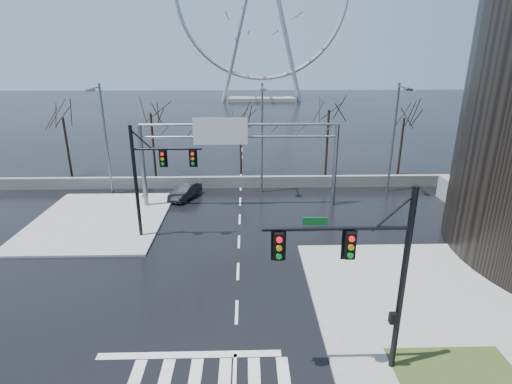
{
  "coord_description": "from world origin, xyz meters",
  "views": [
    {
      "loc": [
        0.53,
        -17.13,
        12.4
      ],
      "look_at": [
        1.17,
        7.02,
        4.0
      ],
      "focal_mm": 28.0,
      "sensor_mm": 36.0,
      "label": 1
    }
  ],
  "objects_px": {
    "sign_gantry": "(235,147)",
    "car": "(185,191)",
    "signal_mast_far": "(151,172)",
    "signal_mast_near": "(370,266)"
  },
  "relations": [
    {
      "from": "signal_mast_far",
      "to": "sign_gantry",
      "type": "relative_size",
      "value": 0.49
    },
    {
      "from": "signal_mast_far",
      "to": "car",
      "type": "bearing_deg",
      "value": 83.66
    },
    {
      "from": "signal_mast_near",
      "to": "sign_gantry",
      "type": "xyz_separation_m",
      "value": [
        -5.52,
        19.0,
        0.31
      ]
    },
    {
      "from": "sign_gantry",
      "to": "car",
      "type": "distance_m",
      "value": 6.78
    },
    {
      "from": "signal_mast_near",
      "to": "car",
      "type": "bearing_deg",
      "value": 115.68
    },
    {
      "from": "sign_gantry",
      "to": "car",
      "type": "bearing_deg",
      "value": 156.07
    },
    {
      "from": "car",
      "to": "sign_gantry",
      "type": "bearing_deg",
      "value": -0.96
    },
    {
      "from": "signal_mast_near",
      "to": "signal_mast_far",
      "type": "bearing_deg",
      "value": 130.26
    },
    {
      "from": "sign_gantry",
      "to": "car",
      "type": "height_order",
      "value": "sign_gantry"
    },
    {
      "from": "signal_mast_far",
      "to": "car",
      "type": "distance_m",
      "value": 9.11
    }
  ]
}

